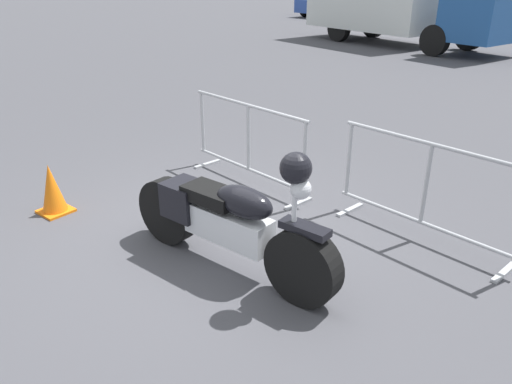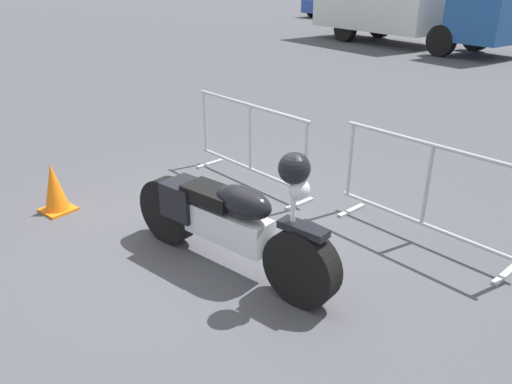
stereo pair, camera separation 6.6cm
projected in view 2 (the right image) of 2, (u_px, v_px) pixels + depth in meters
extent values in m
plane|color=#424247|center=(212.00, 242.00, 5.20)|extent=(120.00, 120.00, 0.00)
cylinder|color=black|center=(302.00, 267.00, 4.14)|extent=(0.69, 0.20, 0.69)
cylinder|color=black|center=(169.00, 210.00, 5.11)|extent=(0.69, 0.20, 0.69)
cube|color=silver|center=(228.00, 226.00, 4.58)|extent=(0.90, 0.27, 0.30)
ellipsoid|color=black|center=(243.00, 202.00, 4.34)|extent=(0.60, 0.28, 0.28)
cube|color=black|center=(212.00, 195.00, 4.58)|extent=(0.56, 0.30, 0.13)
cube|color=black|center=(186.00, 199.00, 4.86)|extent=(0.39, 0.35, 0.34)
cube|color=black|center=(303.00, 229.00, 3.99)|extent=(0.43, 0.15, 0.06)
cylinder|color=silver|center=(293.00, 209.00, 3.99)|extent=(0.04, 0.04, 0.48)
sphere|color=silver|center=(299.00, 189.00, 3.88)|extent=(0.17, 0.17, 0.17)
sphere|color=black|center=(294.00, 168.00, 3.85)|extent=(0.26, 0.26, 0.26)
cylinder|color=#9EA0A5|center=(250.00, 105.00, 6.18)|extent=(2.02, 0.31, 0.04)
cylinder|color=#9EA0A5|center=(251.00, 169.00, 6.53)|extent=(2.02, 0.31, 0.04)
cylinder|color=#9EA0A5|center=(205.00, 122.00, 7.01)|extent=(0.05, 0.05, 0.85)
cylinder|color=#9EA0A5|center=(250.00, 138.00, 6.35)|extent=(0.05, 0.05, 0.85)
cylinder|color=#9EA0A5|center=(306.00, 158.00, 5.70)|extent=(0.05, 0.05, 0.85)
cube|color=#9EA0A5|center=(210.00, 164.00, 7.21)|extent=(0.12, 0.44, 0.03)
cube|color=#9EA0A5|center=(300.00, 204.00, 6.00)|extent=(0.12, 0.44, 0.03)
cylinder|color=#9EA0A5|center=(434.00, 145.00, 4.80)|extent=(2.02, 0.31, 0.04)
cylinder|color=#9EA0A5|center=(422.00, 223.00, 5.15)|extent=(2.02, 0.31, 0.04)
cylinder|color=#9EA0A5|center=(351.00, 160.00, 5.63)|extent=(0.05, 0.05, 0.85)
cylinder|color=#9EA0A5|center=(427.00, 186.00, 4.97)|extent=(0.05, 0.05, 0.85)
cube|color=#9EA0A5|center=(351.00, 210.00, 5.83)|extent=(0.12, 0.44, 0.03)
cube|color=#9EA0A5|center=(505.00, 275.00, 4.62)|extent=(0.12, 0.44, 0.03)
cube|color=#1E4C8C|center=(492.00, 9.00, 15.11)|extent=(2.27, 2.55, 1.90)
cylinder|color=black|center=(477.00, 36.00, 16.71)|extent=(1.00, 0.50, 0.96)
cylinder|color=black|center=(441.00, 41.00, 15.68)|extent=(1.00, 0.50, 0.96)
cylinder|color=black|center=(380.00, 25.00, 19.82)|extent=(1.00, 0.50, 0.96)
cylinder|color=black|center=(345.00, 28.00, 18.80)|extent=(1.00, 0.50, 0.96)
cube|color=#284799|center=(337.00, 5.00, 28.41)|extent=(2.19, 4.37, 0.68)
cylinder|color=black|center=(341.00, 8.00, 29.84)|extent=(0.29, 0.65, 0.62)
cylinder|color=black|center=(361.00, 10.00, 28.88)|extent=(0.29, 0.65, 0.62)
cylinder|color=black|center=(312.00, 11.00, 28.17)|extent=(0.29, 0.65, 0.62)
cylinder|color=black|center=(331.00, 12.00, 27.21)|extent=(0.29, 0.65, 0.62)
cube|color=black|center=(385.00, 7.00, 26.70)|extent=(2.23, 4.44, 0.69)
cylinder|color=black|center=(387.00, 11.00, 28.15)|extent=(0.29, 0.66, 0.63)
cylinder|color=black|center=(410.00, 12.00, 27.17)|extent=(0.29, 0.66, 0.63)
cylinder|color=black|center=(358.00, 14.00, 26.45)|extent=(0.29, 0.66, 0.63)
cylinder|color=black|center=(381.00, 15.00, 25.48)|extent=(0.29, 0.66, 0.63)
cube|color=#B7BABF|center=(436.00, 11.00, 24.70)|extent=(2.12, 4.23, 0.66)
cylinder|color=black|center=(435.00, 15.00, 26.08)|extent=(0.28, 0.62, 0.60)
cylinder|color=black|center=(461.00, 16.00, 25.15)|extent=(0.28, 0.62, 0.60)
cylinder|color=black|center=(408.00, 18.00, 24.47)|extent=(0.28, 0.62, 0.60)
cylinder|color=black|center=(434.00, 20.00, 23.54)|extent=(0.28, 0.62, 0.60)
cube|color=yellow|center=(498.00, 15.00, 22.96)|extent=(2.07, 4.13, 0.65)
cube|color=#1E232B|center=(499.00, 2.00, 22.65)|extent=(1.71, 2.19, 0.46)
cylinder|color=black|center=(494.00, 18.00, 24.31)|extent=(0.27, 0.61, 0.59)
cylinder|color=black|center=(470.00, 22.00, 22.74)|extent=(0.27, 0.61, 0.59)
cylinder|color=black|center=(500.00, 24.00, 21.83)|extent=(0.27, 0.61, 0.59)
cube|color=orange|center=(58.00, 209.00, 5.86)|extent=(0.34, 0.34, 0.03)
cone|color=orange|center=(54.00, 187.00, 5.73)|extent=(0.28, 0.28, 0.56)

